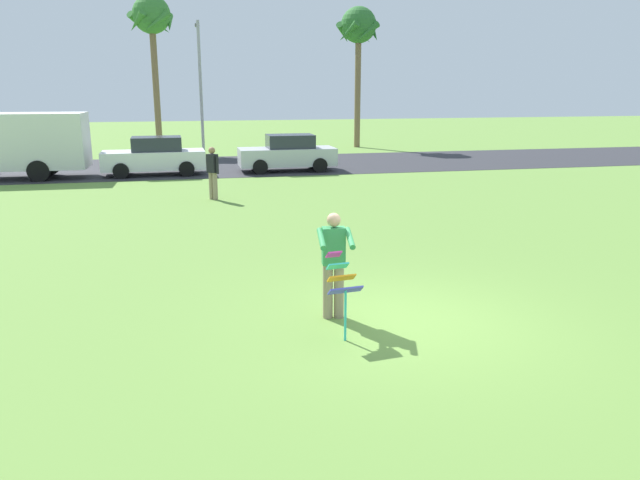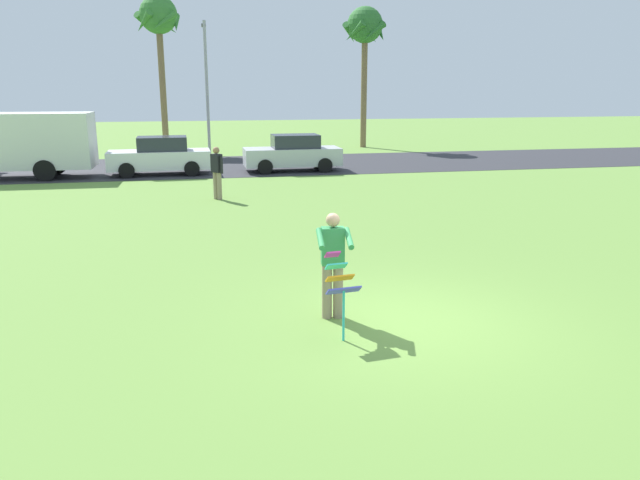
% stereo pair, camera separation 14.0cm
% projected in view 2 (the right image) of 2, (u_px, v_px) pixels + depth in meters
% --- Properties ---
extents(ground_plane, '(120.00, 120.00, 0.00)m').
position_uv_depth(ground_plane, '(406.00, 322.00, 9.73)').
color(ground_plane, olive).
extents(road_strip, '(120.00, 8.00, 0.01)m').
position_uv_depth(road_strip, '(263.00, 165.00, 29.09)').
color(road_strip, '#2D2D33').
rests_on(road_strip, ground).
extents(person_kite_flyer, '(0.59, 0.69, 1.73)m').
position_uv_depth(person_kite_flyer, '(333.00, 262.00, 9.65)').
color(person_kite_flyer, gray).
rests_on(person_kite_flyer, ground).
extents(kite_held, '(0.53, 0.67, 1.25)m').
position_uv_depth(kite_held, '(340.00, 282.00, 8.94)').
color(kite_held, '#D83399').
rests_on(kite_held, ground).
extents(parked_truck_white_box, '(6.74, 2.22, 2.62)m').
position_uv_depth(parked_truck_white_box, '(17.00, 144.00, 24.48)').
color(parked_truck_white_box, silver).
rests_on(parked_truck_white_box, ground).
extents(parked_car_white, '(4.25, 1.93, 1.60)m').
position_uv_depth(parked_car_white, '(160.00, 156.00, 25.72)').
color(parked_car_white, white).
rests_on(parked_car_white, ground).
extents(parked_car_silver, '(4.21, 1.86, 1.60)m').
position_uv_depth(parked_car_silver, '(293.00, 154.00, 26.83)').
color(parked_car_silver, silver).
rests_on(parked_car_silver, ground).
extents(palm_tree_right_near, '(2.58, 2.71, 8.59)m').
position_uv_depth(palm_tree_right_near, '(159.00, 22.00, 34.15)').
color(palm_tree_right_near, brown).
rests_on(palm_tree_right_near, ground).
extents(palm_tree_centre_far, '(2.58, 2.71, 8.22)m').
position_uv_depth(palm_tree_centre_far, '(365.00, 31.00, 36.00)').
color(palm_tree_centre_far, brown).
rests_on(palm_tree_centre_far, ground).
extents(streetlight_pole, '(0.24, 1.65, 7.00)m').
position_uv_depth(streetlight_pole, '(207.00, 80.00, 32.68)').
color(streetlight_pole, '#9E9EA3').
rests_on(streetlight_pole, ground).
extents(person_walker_near, '(0.40, 0.46, 1.73)m').
position_uv_depth(person_walker_near, '(217.00, 171.00, 20.05)').
color(person_walker_near, gray).
rests_on(person_walker_near, ground).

